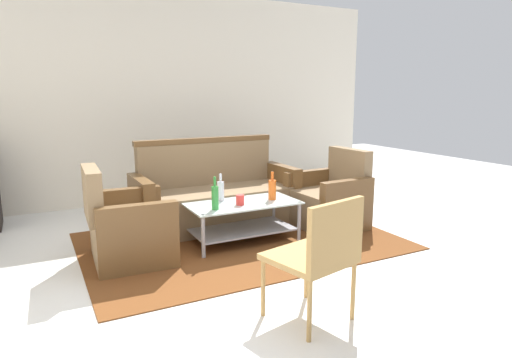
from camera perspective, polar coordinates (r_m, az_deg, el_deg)
The scene contains 12 objects.
ground_plane at distance 3.76m, azimuth 2.25°, elevation -12.12°, with size 14.00×14.00×0.00m, color white.
wall_back at distance 6.30m, azimuth -11.72°, elevation 10.16°, with size 6.52×0.12×2.80m.
rug at distance 4.52m, azimuth -1.98°, elevation -7.97°, with size 3.04×2.08×0.01m, color brown.
couch at distance 4.99m, azimuth -5.25°, elevation -2.44°, with size 1.81×0.76×0.96m.
armchair_left at distance 4.10m, azimuth -16.18°, elevation -6.27°, with size 0.73×0.79×0.85m.
armchair_right at distance 5.01m, azimuth 9.43°, elevation -2.84°, with size 0.73×0.79×0.85m.
coffee_table at distance 4.44m, azimuth -1.82°, elevation -4.73°, with size 1.10×0.60×0.40m.
bottle_clear at distance 4.45m, azimuth -4.57°, elevation -1.48°, with size 0.07×0.07×0.28m.
bottle_orange at distance 4.48m, azimuth 2.10°, elevation -1.30°, with size 0.08×0.08×0.29m.
bottle_green at distance 4.12m, azimuth -5.29°, elevation -2.34°, with size 0.07×0.07×0.31m.
cup at distance 4.28m, azimuth -2.06°, elevation -2.70°, with size 0.08×0.08×0.10m, color red.
wicker_chair at distance 2.87m, azimuth 8.17°, elevation -9.13°, with size 0.58×0.58×0.84m.
Camera 1 is at (-1.71, -3.00, 1.49)m, focal length 31.09 mm.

